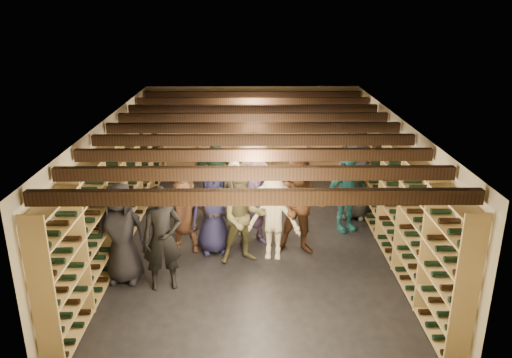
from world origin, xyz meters
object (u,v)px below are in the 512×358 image
at_px(person_5, 184,213).
at_px(person_0, 121,233).
at_px(person_10, 216,176).
at_px(crate_stack_right, 248,193).
at_px(person_1, 162,239).
at_px(person_12, 355,176).
at_px(person_8, 300,206).
at_px(person_9, 253,175).
at_px(person_2, 243,218).
at_px(person_4, 346,193).
at_px(crate_loose, 268,209).
at_px(person_6, 213,210).
at_px(person_11, 253,207).
at_px(person_3, 273,220).
at_px(crate_stack_left, 248,187).
at_px(person_7, 234,198).

bearing_deg(person_5, person_0, -123.38).
bearing_deg(person_10, crate_stack_right, 15.61).
height_order(person_1, person_12, person_12).
distance_m(person_8, person_9, 2.06).
relative_size(person_2, person_4, 1.04).
height_order(crate_loose, person_6, person_6).
xyz_separation_m(person_8, person_11, (-0.86, 0.39, -0.18)).
height_order(person_0, person_3, person_0).
height_order(crate_loose, person_8, person_8).
bearing_deg(crate_stack_right, person_4, -31.95).
xyz_separation_m(crate_stack_right, person_0, (-2.06, -3.19, 0.52)).
bearing_deg(person_8, person_10, 140.61).
distance_m(crate_stack_right, person_0, 3.84).
bearing_deg(person_6, person_1, -132.23).
bearing_deg(person_9, person_12, 12.02).
relative_size(crate_stack_left, person_11, 0.38).
bearing_deg(person_3, person_12, 52.92).
distance_m(person_9, person_12, 2.20).
distance_m(person_6, person_9, 1.97).
relative_size(crate_loose, person_6, 0.30).
height_order(person_2, person_9, person_9).
xyz_separation_m(person_10, person_12, (3.00, -0.24, 0.08)).
xyz_separation_m(person_3, person_5, (-1.64, 0.34, -0.02)).
relative_size(person_8, person_9, 1.04).
bearing_deg(person_5, person_7, 44.29).
relative_size(crate_stack_right, person_7, 0.45).
height_order(person_3, person_8, person_8).
bearing_deg(person_6, person_3, -26.52).
relative_size(crate_stack_left, person_1, 0.32).
xyz_separation_m(crate_stack_left, person_1, (-1.33, -4.04, 0.62)).
bearing_deg(person_4, person_8, -159.62).
distance_m(person_5, person_9, 2.19).
xyz_separation_m(person_0, person_4, (4.06, 1.95, -0.05)).
distance_m(person_2, person_9, 2.22).
xyz_separation_m(crate_stack_left, person_7, (-0.25, -2.01, 0.51)).
relative_size(crate_loose, person_11, 0.33).
distance_m(crate_stack_left, person_4, 2.80).
height_order(person_7, person_9, person_9).
bearing_deg(crate_loose, person_1, -120.22).
relative_size(person_4, person_10, 0.94).
bearing_deg(person_9, person_11, -71.91).
bearing_deg(person_12, person_9, -174.38).
xyz_separation_m(crate_stack_right, person_5, (-1.17, -2.11, 0.41)).
bearing_deg(person_12, person_11, -138.43).
height_order(person_5, person_7, person_7).
height_order(crate_stack_right, person_3, person_3).
height_order(person_4, person_11, person_4).
height_order(crate_stack_right, crate_loose, crate_stack_right).
xyz_separation_m(crate_stack_left, crate_stack_right, (0.01, -0.62, 0.08)).
bearing_deg(person_10, person_9, -10.65).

